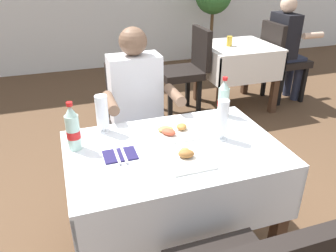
% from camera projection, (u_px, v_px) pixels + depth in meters
% --- Properties ---
extents(main_dining_table, '(1.15, 0.76, 0.75)m').
position_uv_depth(main_dining_table, '(174.00, 174.00, 1.90)').
color(main_dining_table, white).
rests_on(main_dining_table, ground).
extents(chair_far_diner_seat, '(0.44, 0.50, 0.97)m').
position_uv_depth(chair_far_diner_seat, '(140.00, 120.00, 2.56)').
color(chair_far_diner_seat, black).
rests_on(chair_far_diner_seat, ground).
extents(seated_diner_far, '(0.50, 0.46, 1.26)m').
position_uv_depth(seated_diner_far, '(138.00, 107.00, 2.39)').
color(seated_diner_far, '#282D42').
rests_on(seated_diner_far, ground).
extents(plate_near_camera, '(0.23, 0.23, 0.05)m').
position_uv_depth(plate_near_camera, '(187.00, 158.00, 1.70)').
color(plate_near_camera, white).
rests_on(plate_near_camera, main_dining_table).
extents(plate_far_diner, '(0.23, 0.23, 0.05)m').
position_uv_depth(plate_far_diner, '(173.00, 131.00, 1.95)').
color(plate_far_diner, white).
rests_on(plate_far_diner, main_dining_table).
extents(beer_glass_left, '(0.07, 0.07, 0.23)m').
position_uv_depth(beer_glass_left, '(102.00, 114.00, 1.93)').
color(beer_glass_left, white).
rests_on(beer_glass_left, main_dining_table).
extents(beer_glass_middle, '(0.07, 0.07, 0.24)m').
position_uv_depth(beer_glass_middle, '(223.00, 120.00, 1.85)').
color(beer_glass_middle, white).
rests_on(beer_glass_middle, main_dining_table).
extents(cola_bottle_primary, '(0.07, 0.07, 0.27)m').
position_uv_depth(cola_bottle_primary, '(73.00, 129.00, 1.76)').
color(cola_bottle_primary, silver).
rests_on(cola_bottle_primary, main_dining_table).
extents(cola_bottle_secondary, '(0.07, 0.07, 0.26)m').
position_uv_depth(cola_bottle_secondary, '(223.00, 99.00, 2.13)').
color(cola_bottle_secondary, silver).
rests_on(cola_bottle_secondary, main_dining_table).
extents(napkin_cutlery_set, '(0.17, 0.19, 0.01)m').
position_uv_depth(napkin_cutlery_set, '(120.00, 155.00, 1.74)').
color(napkin_cutlery_set, '#231E4C').
rests_on(napkin_cutlery_set, main_dining_table).
extents(background_dining_table, '(0.81, 0.76, 0.75)m').
position_uv_depth(background_dining_table, '(236.00, 62.00, 3.93)').
color(background_dining_table, white).
rests_on(background_dining_table, ground).
extents(background_chair_left, '(0.50, 0.44, 0.97)m').
position_uv_depth(background_chair_left, '(188.00, 67.00, 3.76)').
color(background_chair_left, black).
rests_on(background_chair_left, ground).
extents(background_chair_right, '(0.50, 0.44, 0.97)m').
position_uv_depth(background_chair_right, '(281.00, 57.00, 4.11)').
color(background_chair_right, black).
rests_on(background_chair_right, ground).
extents(background_patron, '(0.46, 0.50, 1.26)m').
position_uv_depth(background_patron, '(287.00, 44.00, 4.05)').
color(background_patron, '#282D42').
rests_on(background_patron, ground).
extents(background_table_tumbler, '(0.06, 0.06, 0.11)m').
position_uv_depth(background_table_tumbler, '(229.00, 41.00, 3.78)').
color(background_table_tumbler, gold).
rests_on(background_table_tumbler, background_dining_table).
extents(potted_plant_corner, '(0.55, 0.55, 1.39)m').
position_uv_depth(potted_plant_corner, '(213.00, 11.00, 5.22)').
color(potted_plant_corner, brown).
rests_on(potted_plant_corner, ground).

